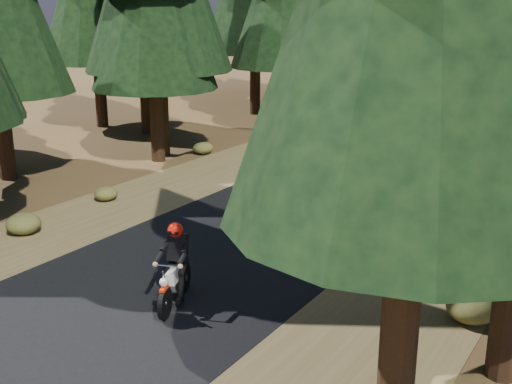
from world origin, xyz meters
TOP-DOWN VIEW (x-y plane):
  - ground at (0.00, 0.00)m, footprint 120.00×120.00m
  - road at (0.00, 5.00)m, footprint 6.00×100.00m
  - shoulder_l at (-4.60, 5.00)m, footprint 3.20×100.00m
  - shoulder_r at (4.60, 5.00)m, footprint 3.20×100.00m
  - understory_shrubs at (2.10, 6.18)m, footprint 15.38×29.60m
  - rider_lead at (0.83, -2.77)m, footprint 1.17×1.91m
  - rider_follow at (-2.40, 6.73)m, footprint 0.98×1.90m

SIDE VIEW (x-z plane):
  - ground at x=0.00m, z-range 0.00..0.00m
  - shoulder_l at x=-4.60m, z-range 0.00..0.01m
  - shoulder_r at x=4.60m, z-range 0.00..0.01m
  - road at x=0.00m, z-range 0.00..0.01m
  - understory_shrubs at x=2.10m, z-range -0.04..0.57m
  - rider_follow at x=-2.40m, z-range -0.27..1.36m
  - rider_lead at x=0.83m, z-range -0.27..1.37m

